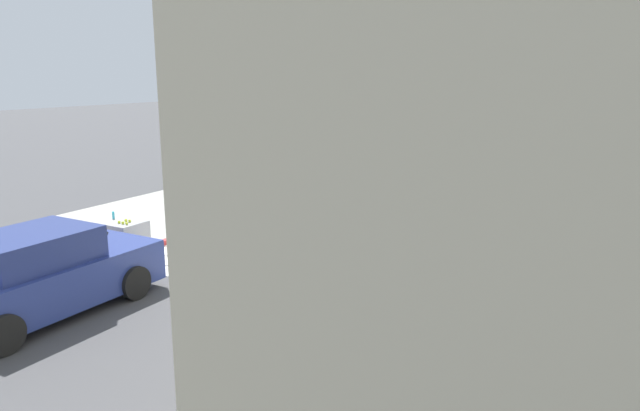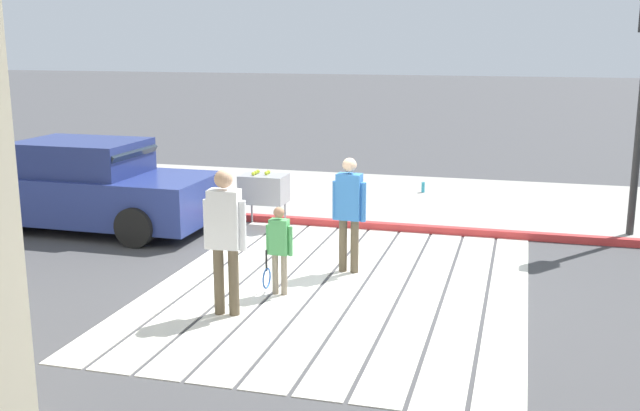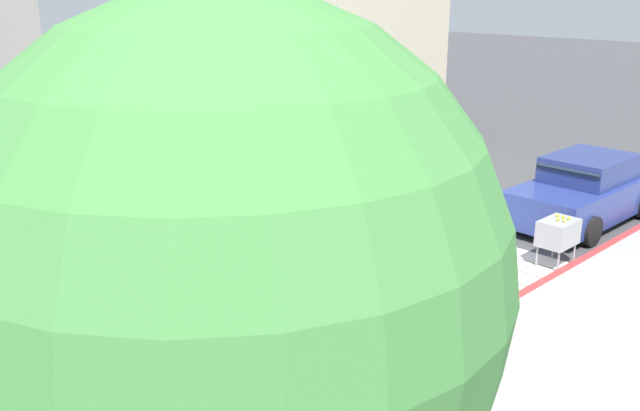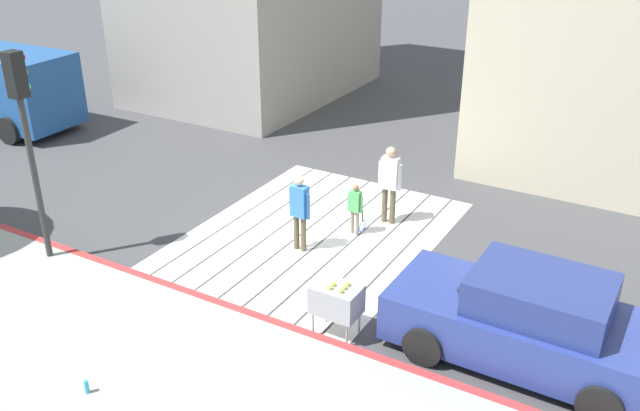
# 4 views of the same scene
# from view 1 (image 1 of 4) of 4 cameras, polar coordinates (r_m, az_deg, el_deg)

# --- Properties ---
(ground_plane) EXTENTS (120.00, 120.00, 0.00)m
(ground_plane) POSITION_cam_1_polar(r_m,az_deg,el_deg) (14.12, -3.36, -4.97)
(ground_plane) COLOR #424244
(crosswalk_stripes) EXTENTS (6.40, 4.90, 0.01)m
(crosswalk_stripes) POSITION_cam_1_polar(r_m,az_deg,el_deg) (14.12, -3.36, -4.95)
(crosswalk_stripes) COLOR silver
(crosswalk_stripes) RESTS_ON ground
(sidewalk_west) EXTENTS (4.80, 40.00, 0.12)m
(sidewalk_west) POSITION_cam_1_polar(r_m,az_deg,el_deg) (17.66, -18.89, -1.84)
(sidewalk_west) COLOR #9E9B93
(sidewalk_west) RESTS_ON ground
(curb_painted) EXTENTS (0.16, 40.00, 0.13)m
(curb_painted) POSITION_cam_1_polar(r_m,az_deg,el_deg) (16.02, -13.23, -2.91)
(curb_painted) COLOR #BC3333
(curb_painted) RESTS_ON ground
(car_parked_near_curb) EXTENTS (2.02, 4.32, 1.57)m
(car_parked_near_curb) POSITION_cam_1_polar(r_m,az_deg,el_deg) (11.74, -25.54, -6.18)
(car_parked_near_curb) COLOR navy
(car_parked_near_curb) RESTS_ON ground
(van_down_street) EXTENTS (2.48, 5.26, 2.35)m
(van_down_street) POSITION_cam_1_polar(r_m,az_deg,el_deg) (24.34, 15.32, 5.15)
(van_down_street) COLOR #1E4C8C
(van_down_street) RESTS_ON ground
(traffic_light_corner) EXTENTS (0.39, 0.28, 4.24)m
(traffic_light_corner) POSITION_cam_1_polar(r_m,az_deg,el_deg) (18.88, -6.04, 8.85)
(traffic_light_corner) COLOR #2D2D2D
(traffic_light_corner) RESTS_ON ground
(street_tree) EXTENTS (3.20, 3.20, 5.32)m
(street_tree) POSITION_cam_1_polar(r_m,az_deg,el_deg) (23.14, -5.01, 11.04)
(street_tree) COLOR brown
(street_tree) RESTS_ON ground
(tennis_ball_cart) EXTENTS (0.56, 0.80, 1.02)m
(tennis_ball_cart) POSITION_cam_1_polar(r_m,az_deg,el_deg) (14.18, -18.07, -2.59)
(tennis_ball_cart) COLOR #99999E
(tennis_ball_cart) RESTS_ON ground
(water_bottle) EXTENTS (0.07, 0.07, 0.22)m
(water_bottle) POSITION_cam_1_polar(r_m,az_deg,el_deg) (18.20, -19.43, -0.90)
(water_bottle) COLOR #33A5BF
(water_bottle) RESTS_ON sidewalk_west
(pedestrian_adult_lead) EXTENTS (0.23, 0.49, 1.68)m
(pedestrian_adult_lead) POSITION_cam_1_polar(r_m,az_deg,el_deg) (14.19, -5.91, -0.85)
(pedestrian_adult_lead) COLOR brown
(pedestrian_adult_lead) RESTS_ON ground
(pedestrian_adult_trailing) EXTENTS (0.26, 0.52, 1.81)m
(pedestrian_adult_trailing) POSITION_cam_1_polar(r_m,az_deg,el_deg) (12.24, -0.85, -2.60)
(pedestrian_adult_trailing) COLOR brown
(pedestrian_adult_trailing) RESTS_ON ground
(pedestrian_child_with_racket) EXTENTS (0.28, 0.37, 1.19)m
(pedestrian_child_with_racket) POSITION_cam_1_polar(r_m,az_deg,el_deg) (13.10, -3.29, -3.37)
(pedestrian_child_with_racket) COLOR gray
(pedestrian_child_with_racket) RESTS_ON ground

